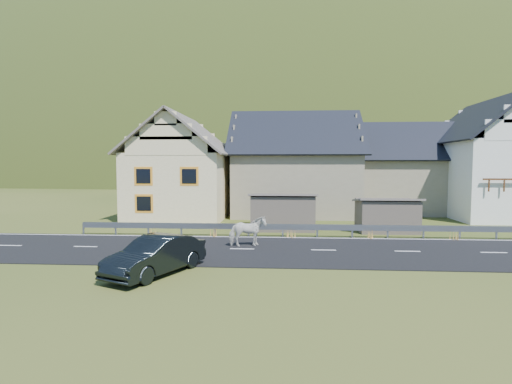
{
  "coord_description": "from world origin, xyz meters",
  "views": [
    {
      "loc": [
        -1.98,
        -19.37,
        4.22
      ],
      "look_at": [
        -3.5,
        2.88,
        2.66
      ],
      "focal_mm": 28.0,
      "sensor_mm": 36.0,
      "label": 1
    }
  ],
  "objects": [
    {
      "name": "house_stone_b",
      "position": [
        9.0,
        17.0,
        4.24
      ],
      "size": [
        9.8,
        8.8,
        8.1
      ],
      "color": "gray",
      "rests_on": "ground"
    },
    {
      "name": "guardrail",
      "position": [
        -0.0,
        3.68,
        0.56
      ],
      "size": [
        28.1,
        0.09,
        0.75
      ],
      "color": "#93969B",
      "rests_on": "ground"
    },
    {
      "name": "horse",
      "position": [
        -3.79,
        0.66,
        0.81
      ],
      "size": [
        1.3,
        1.99,
        1.55
      ],
      "primitive_type": "imported",
      "rotation": [
        0.0,
        0.0,
        1.85
      ],
      "color": "silver",
      "rests_on": "road"
    },
    {
      "name": "shed_left",
      "position": [
        -2.0,
        6.5,
        1.1
      ],
      "size": [
        4.3,
        3.3,
        2.4
      ],
      "primitive_type": "cube",
      "color": "#685B50",
      "rests_on": "ground"
    },
    {
      "name": "lane_markings",
      "position": [
        0.0,
        0.0,
        0.04
      ],
      "size": [
        60.0,
        6.6,
        0.01
      ],
      "primitive_type": "cube",
      "color": "silver",
      "rests_on": "road"
    },
    {
      "name": "road",
      "position": [
        0.0,
        0.0,
        0.02
      ],
      "size": [
        60.0,
        7.0,
        0.04
      ],
      "primitive_type": "cube",
      "color": "black",
      "rests_on": "ground"
    },
    {
      "name": "shed_right",
      "position": [
        4.5,
        6.0,
        1.0
      ],
      "size": [
        3.8,
        2.9,
        2.2
      ],
      "primitive_type": "cube",
      "color": "#685B50",
      "rests_on": "ground"
    },
    {
      "name": "car",
      "position": [
        -6.84,
        -4.57,
        0.73
      ],
      "size": [
        3.22,
        4.67,
        1.46
      ],
      "primitive_type": "imported",
      "rotation": [
        0.0,
        0.0,
        -0.42
      ],
      "color": "black",
      "rests_on": "ground"
    },
    {
      "name": "house_cream",
      "position": [
        -10.0,
        12.0,
        4.36
      ],
      "size": [
        7.8,
        9.8,
        8.3
      ],
      "color": "#FAE5B3",
      "rests_on": "ground"
    },
    {
      "name": "house_stone_a",
      "position": [
        -1.0,
        15.0,
        4.63
      ],
      "size": [
        10.8,
        9.8,
        8.9
      ],
      "color": "gray",
      "rests_on": "ground"
    },
    {
      "name": "mountain",
      "position": [
        5.0,
        180.0,
        -20.0
      ],
      "size": [
        440.0,
        280.0,
        260.0
      ],
      "primitive_type": "ellipsoid",
      "color": "#233614",
      "rests_on": "ground"
    },
    {
      "name": "ground",
      "position": [
        0.0,
        0.0,
        0.0
      ],
      "size": [
        160.0,
        160.0,
        0.0
      ],
      "primitive_type": "plane",
      "color": "#2E3F13",
      "rests_on": "ground"
    },
    {
      "name": "conifer_patch",
      "position": [
        -55.0,
        110.0,
        6.0
      ],
      "size": [
        76.0,
        50.0,
        28.0
      ],
      "primitive_type": "ellipsoid",
      "color": "black",
      "rests_on": "ground"
    },
    {
      "name": "house_white",
      "position": [
        15.0,
        14.0,
        5.06
      ],
      "size": [
        8.8,
        10.8,
        9.7
      ],
      "color": "white",
      "rests_on": "ground"
    }
  ]
}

